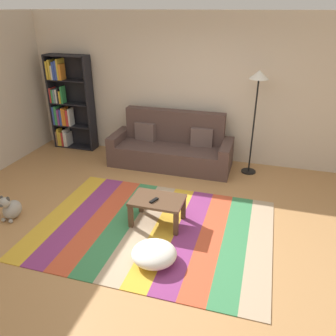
{
  "coord_description": "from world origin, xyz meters",
  "views": [
    {
      "loc": [
        1.23,
        -3.69,
        2.74
      ],
      "look_at": [
        -0.01,
        0.52,
        0.65
      ],
      "focal_mm": 36.3,
      "sensor_mm": 36.0,
      "label": 1
    }
  ],
  "objects_px": {
    "tv_remote": "(154,200)",
    "coffee_table": "(157,203)",
    "dog": "(11,208)",
    "pouf": "(154,254)",
    "bookshelf": "(67,103)",
    "standing_lamp": "(258,89)",
    "couch": "(171,148)"
  },
  "relations": [
    {
      "from": "pouf",
      "to": "tv_remote",
      "type": "xyz_separation_m",
      "value": [
        -0.24,
        0.72,
        0.28
      ]
    },
    {
      "from": "bookshelf",
      "to": "pouf",
      "type": "bearing_deg",
      "value": -46.13
    },
    {
      "from": "coffee_table",
      "to": "couch",
      "type": "bearing_deg",
      "value": 100.41
    },
    {
      "from": "pouf",
      "to": "dog",
      "type": "bearing_deg",
      "value": 172.29
    },
    {
      "from": "coffee_table",
      "to": "dog",
      "type": "height_order",
      "value": "dog"
    },
    {
      "from": "coffee_table",
      "to": "pouf",
      "type": "distance_m",
      "value": 0.83
    },
    {
      "from": "couch",
      "to": "tv_remote",
      "type": "relative_size",
      "value": 15.07
    },
    {
      "from": "standing_lamp",
      "to": "tv_remote",
      "type": "relative_size",
      "value": 12.15
    },
    {
      "from": "dog",
      "to": "tv_remote",
      "type": "bearing_deg",
      "value": 11.63
    },
    {
      "from": "coffee_table",
      "to": "pouf",
      "type": "xyz_separation_m",
      "value": [
        0.21,
        -0.78,
        -0.2
      ]
    },
    {
      "from": "tv_remote",
      "to": "couch",
      "type": "bearing_deg",
      "value": 120.94
    },
    {
      "from": "coffee_table",
      "to": "tv_remote",
      "type": "bearing_deg",
      "value": -115.14
    },
    {
      "from": "bookshelf",
      "to": "standing_lamp",
      "type": "xyz_separation_m",
      "value": [
        3.78,
        -0.22,
        0.58
      ]
    },
    {
      "from": "bookshelf",
      "to": "dog",
      "type": "height_order",
      "value": "bookshelf"
    },
    {
      "from": "coffee_table",
      "to": "tv_remote",
      "type": "distance_m",
      "value": 0.11
    },
    {
      "from": "standing_lamp",
      "to": "couch",
      "type": "bearing_deg",
      "value": -177.3
    },
    {
      "from": "dog",
      "to": "standing_lamp",
      "type": "xyz_separation_m",
      "value": [
        3.13,
        2.49,
        1.36
      ]
    },
    {
      "from": "standing_lamp",
      "to": "coffee_table",
      "type": "bearing_deg",
      "value": -118.53
    },
    {
      "from": "bookshelf",
      "to": "coffee_table",
      "type": "bearing_deg",
      "value": -39.75
    },
    {
      "from": "coffee_table",
      "to": "standing_lamp",
      "type": "bearing_deg",
      "value": 61.47
    },
    {
      "from": "bookshelf",
      "to": "dog",
      "type": "xyz_separation_m",
      "value": [
        0.65,
        -2.71,
        -0.78
      ]
    },
    {
      "from": "pouf",
      "to": "standing_lamp",
      "type": "xyz_separation_m",
      "value": [
        0.89,
        2.79,
        1.4
      ]
    },
    {
      "from": "dog",
      "to": "tv_remote",
      "type": "relative_size",
      "value": 2.65
    },
    {
      "from": "tv_remote",
      "to": "bookshelf",
      "type": "bearing_deg",
      "value": 160.82
    },
    {
      "from": "bookshelf",
      "to": "tv_remote",
      "type": "bearing_deg",
      "value": -40.83
    },
    {
      "from": "couch",
      "to": "tv_remote",
      "type": "height_order",
      "value": "couch"
    },
    {
      "from": "dog",
      "to": "coffee_table",
      "type": "bearing_deg",
      "value": 13.14
    },
    {
      "from": "tv_remote",
      "to": "coffee_table",
      "type": "bearing_deg",
      "value": 86.51
    },
    {
      "from": "coffee_table",
      "to": "standing_lamp",
      "type": "relative_size",
      "value": 0.39
    },
    {
      "from": "coffee_table",
      "to": "standing_lamp",
      "type": "height_order",
      "value": "standing_lamp"
    },
    {
      "from": "bookshelf",
      "to": "tv_remote",
      "type": "xyz_separation_m",
      "value": [
        2.65,
        -2.29,
        -0.55
      ]
    },
    {
      "from": "pouf",
      "to": "tv_remote",
      "type": "distance_m",
      "value": 0.8
    }
  ]
}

